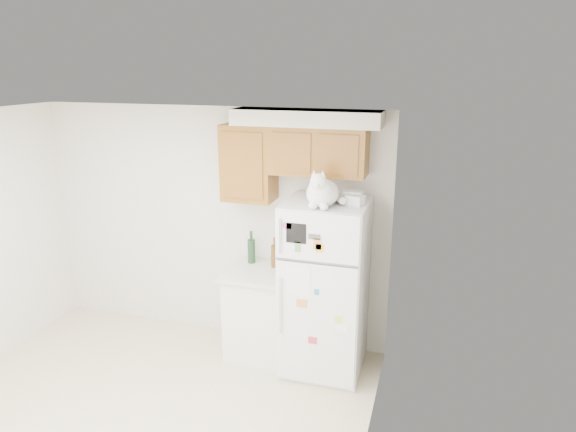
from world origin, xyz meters
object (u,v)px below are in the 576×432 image
at_px(storage_box_front, 355,200).
at_px(bottle_green, 251,247).
at_px(storage_box_back, 353,196).
at_px(bottle_amber, 275,252).
at_px(refrigerator, 325,287).
at_px(cat, 322,192).
at_px(base_counter, 260,311).

height_order(storage_box_front, bottle_green, storage_box_front).
height_order(storage_box_back, storage_box_front, storage_box_back).
relative_size(storage_box_front, bottle_amber, 0.48).
bearing_deg(refrigerator, storage_box_back, 18.83).
height_order(cat, storage_box_back, cat).
height_order(cat, bottle_amber, cat).
relative_size(refrigerator, base_counter, 1.85).
relative_size(refrigerator, storage_box_back, 9.44).
xyz_separation_m(base_counter, storage_box_front, (0.96, -0.11, 1.28)).
bearing_deg(storage_box_back, bottle_amber, 172.04).
bearing_deg(storage_box_front, storage_box_back, 130.94).
relative_size(base_counter, bottle_green, 2.69).
relative_size(storage_box_back, bottle_green, 0.53).
relative_size(refrigerator, bottle_green, 4.97).
distance_m(storage_box_front, bottle_amber, 1.10).
height_order(storage_box_back, bottle_amber, storage_box_back).
height_order(cat, bottle_green, cat).
xyz_separation_m(refrigerator, cat, (-0.00, -0.18, 0.98)).
relative_size(refrigerator, storage_box_front, 11.33).
xyz_separation_m(base_counter, cat, (0.69, -0.25, 1.37)).
height_order(base_counter, storage_box_back, storage_box_back).
xyz_separation_m(base_counter, storage_box_back, (0.91, 0.00, 1.29)).
xyz_separation_m(bottle_green, bottle_amber, (0.27, -0.04, -0.01)).
distance_m(refrigerator, storage_box_back, 0.93).
bearing_deg(refrigerator, storage_box_front, -8.41).
bearing_deg(cat, bottle_amber, 145.87).
height_order(refrigerator, storage_box_front, storage_box_front).
distance_m(bottle_green, bottle_amber, 0.27).
relative_size(storage_box_front, bottle_green, 0.44).
height_order(base_counter, cat, cat).
bearing_deg(storage_box_front, bottle_green, -174.29).
distance_m(base_counter, storage_box_front, 1.60).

